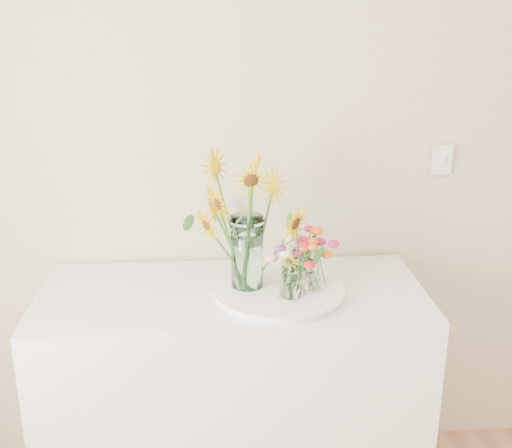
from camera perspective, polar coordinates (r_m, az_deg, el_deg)
name	(u,v)px	position (r m, az deg, el deg)	size (l,w,h in m)	color
counter	(233,397)	(2.56, -2.05, -15.14)	(1.40, 0.60, 0.90)	white
tray	(278,292)	(2.30, 1.99, -6.04)	(0.45, 0.45, 0.03)	white
mason_jar	(247,252)	(2.25, -0.80, -2.53)	(0.11, 0.11, 0.27)	#C5FBEF
sunflower_bouquet	(247,221)	(2.21, -0.81, 0.28)	(0.68, 0.68, 0.50)	#DCB304
small_vase_a	(292,283)	(2.20, 3.22, -5.24)	(0.07, 0.07, 0.11)	white
wildflower_posy_a	(292,271)	(2.19, 3.24, -4.17)	(0.20, 0.20, 0.20)	orange
small_vase_b	(310,274)	(2.28, 4.80, -4.47)	(0.08, 0.08, 0.11)	white
wildflower_posy_b	(310,262)	(2.26, 4.83, -3.42)	(0.23, 0.23, 0.20)	orange
small_vase_c	(302,264)	(2.36, 4.07, -3.55)	(0.07, 0.07, 0.11)	white
wildflower_posy_c	(302,252)	(2.34, 4.09, -2.53)	(0.21, 0.21, 0.20)	orange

